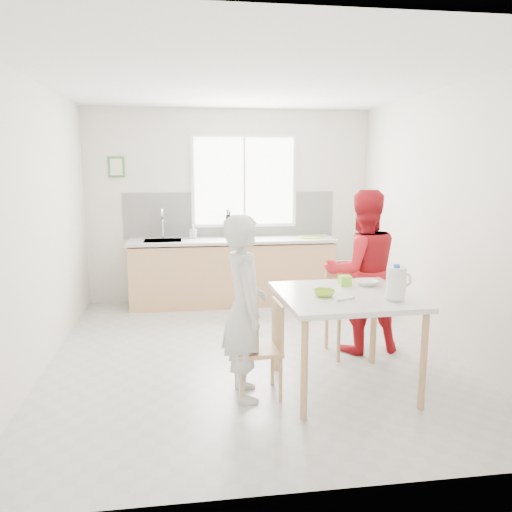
# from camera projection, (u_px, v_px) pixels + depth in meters

# --- Properties ---
(ground) EXTENTS (4.50, 4.50, 0.00)m
(ground) POSITION_uv_depth(u_px,v_px,m) (251.00, 354.00, 5.15)
(ground) COLOR #B7B7B2
(ground) RESTS_ON ground
(room_shell) EXTENTS (4.50, 4.50, 4.50)m
(room_shell) POSITION_uv_depth(u_px,v_px,m) (251.00, 194.00, 4.86)
(room_shell) COLOR silver
(room_shell) RESTS_ON ground
(window) EXTENTS (1.50, 0.06, 1.30)m
(window) POSITION_uv_depth(u_px,v_px,m) (244.00, 181.00, 7.05)
(window) COLOR white
(window) RESTS_ON room_shell
(backsplash) EXTENTS (3.00, 0.02, 0.65)m
(backsplash) POSITION_uv_depth(u_px,v_px,m) (230.00, 215.00, 7.12)
(backsplash) COLOR white
(backsplash) RESTS_ON room_shell
(picture_frame) EXTENTS (0.22, 0.03, 0.28)m
(picture_frame) POSITION_uv_depth(u_px,v_px,m) (116.00, 167.00, 6.78)
(picture_frame) COLOR #3F803A
(picture_frame) RESTS_ON room_shell
(kitchen_counter) EXTENTS (2.84, 0.64, 1.37)m
(kitchen_counter) POSITION_uv_depth(u_px,v_px,m) (232.00, 274.00, 6.98)
(kitchen_counter) COLOR tan
(kitchen_counter) RESTS_ON ground
(dining_table) EXTENTS (1.14, 1.14, 0.85)m
(dining_table) POSITION_uv_depth(u_px,v_px,m) (345.00, 304.00, 4.23)
(dining_table) COLOR silver
(dining_table) RESTS_ON ground
(chair_left) EXTENTS (0.39, 0.39, 0.81)m
(chair_left) POSITION_uv_depth(u_px,v_px,m) (265.00, 344.00, 4.17)
(chair_left) COLOR tan
(chair_left) RESTS_ON ground
(chair_far) EXTENTS (0.45, 0.45, 0.94)m
(chair_far) POSITION_uv_depth(u_px,v_px,m) (348.00, 303.00, 5.13)
(chair_far) COLOR tan
(chair_far) RESTS_ON ground
(person_white) EXTENTS (0.39, 0.57, 1.53)m
(person_white) POSITION_uv_depth(u_px,v_px,m) (245.00, 308.00, 4.08)
(person_white) COLOR silver
(person_white) RESTS_ON ground
(person_red) EXTENTS (0.84, 0.67, 1.68)m
(person_red) POSITION_uv_depth(u_px,v_px,m) (362.00, 272.00, 5.13)
(person_red) COLOR red
(person_red) RESTS_ON ground
(bowl_green) EXTENTS (0.18, 0.18, 0.06)m
(bowl_green) POSITION_uv_depth(u_px,v_px,m) (324.00, 293.00, 4.13)
(bowl_green) COLOR #9ED130
(bowl_green) RESTS_ON dining_table
(bowl_white) EXTENTS (0.21, 0.21, 0.05)m
(bowl_white) POSITION_uv_depth(u_px,v_px,m) (367.00, 283.00, 4.51)
(bowl_white) COLOR white
(bowl_white) RESTS_ON dining_table
(milk_jug) EXTENTS (0.21, 0.16, 0.27)m
(milk_jug) POSITION_uv_depth(u_px,v_px,m) (396.00, 283.00, 3.98)
(milk_jug) COLOR white
(milk_jug) RESTS_ON dining_table
(green_box) EXTENTS (0.10, 0.10, 0.09)m
(green_box) POSITION_uv_depth(u_px,v_px,m) (345.00, 281.00, 4.50)
(green_box) COLOR #8FD731
(green_box) RESTS_ON dining_table
(spoon) EXTENTS (0.15, 0.07, 0.01)m
(spoon) POSITION_uv_depth(u_px,v_px,m) (345.00, 300.00, 3.99)
(spoon) COLOR #A5A5AA
(spoon) RESTS_ON dining_table
(cutting_board) EXTENTS (0.36, 0.26, 0.01)m
(cutting_board) POSITION_uv_depth(u_px,v_px,m) (311.00, 237.00, 7.02)
(cutting_board) COLOR #97C92E
(cutting_board) RESTS_ON kitchen_counter
(wine_bottle_a) EXTENTS (0.07, 0.07, 0.32)m
(wine_bottle_a) POSITION_uv_depth(u_px,v_px,m) (228.00, 226.00, 7.02)
(wine_bottle_a) COLOR black
(wine_bottle_a) RESTS_ON kitchen_counter
(wine_bottle_b) EXTENTS (0.07, 0.07, 0.30)m
(wine_bottle_b) POSITION_uv_depth(u_px,v_px,m) (230.00, 227.00, 7.01)
(wine_bottle_b) COLOR black
(wine_bottle_b) RESTS_ON kitchen_counter
(jar_amber) EXTENTS (0.06, 0.06, 0.16)m
(jar_amber) POSITION_uv_depth(u_px,v_px,m) (226.00, 232.00, 6.96)
(jar_amber) COLOR olive
(jar_amber) RESTS_ON kitchen_counter
(soap_bottle) EXTENTS (0.11, 0.11, 0.19)m
(soap_bottle) POSITION_uv_depth(u_px,v_px,m) (193.00, 232.00, 6.94)
(soap_bottle) COLOR #999999
(soap_bottle) RESTS_ON kitchen_counter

